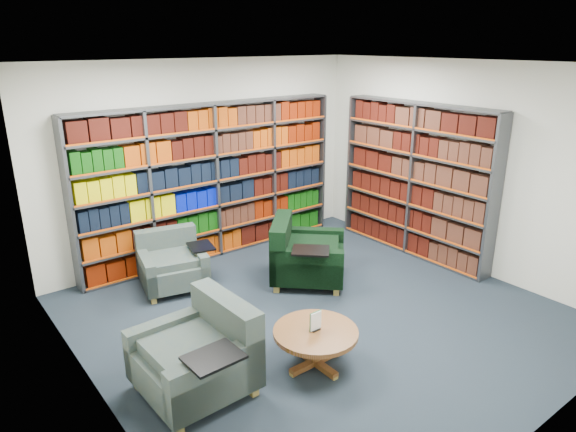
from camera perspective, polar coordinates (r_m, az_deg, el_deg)
room_shell at (r=5.53m, az=3.82°, el=1.84°), size 5.02×5.02×2.82m
bookshelf_back at (r=7.46m, az=-8.27°, el=3.78°), size 4.00×0.28×2.20m
bookshelf_right at (r=7.67m, az=13.97°, el=3.83°), size 0.28×2.50×2.20m
chair_teal_left at (r=6.80m, az=-12.83°, el=-5.28°), size 1.01×0.93×0.71m
chair_green_right at (r=6.75m, az=1.52°, el=-4.54°), size 1.30×1.30×0.83m
chair_teal_front at (r=4.84m, az=-9.46°, el=-15.08°), size 0.94×1.09×0.83m
coffee_table at (r=5.09m, az=3.08°, el=-13.33°), size 0.82×0.82×0.58m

